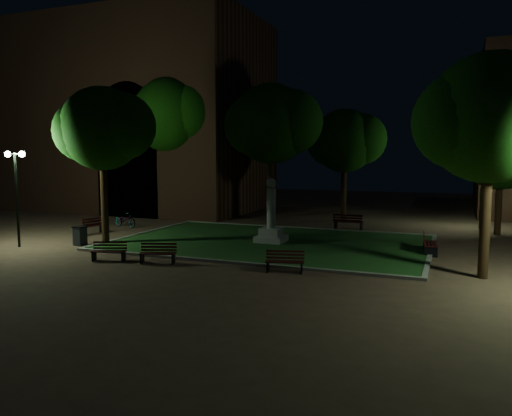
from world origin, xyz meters
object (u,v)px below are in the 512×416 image
(bench_near_left, at_px, (158,254))
(bench_near_right, at_px, (285,262))
(bench_right_side, at_px, (429,244))
(bench_far_side, at_px, (348,222))
(trash_bin, at_px, (80,236))
(bench_left_side, at_px, (93,226))
(bench_west_near, at_px, (109,252))
(bicycle, at_px, (125,220))
(monument, at_px, (271,224))

(bench_near_left, height_order, bench_near_right, bench_near_left)
(bench_right_side, bearing_deg, bench_far_side, 35.30)
(trash_bin, bearing_deg, bench_left_side, 119.40)
(bench_far_side, bearing_deg, bench_right_side, 130.60)
(bench_west_near, height_order, trash_bin, trash_bin)
(bench_right_side, xyz_separation_m, bench_far_side, (-4.77, 5.78, 0.01))
(bench_west_near, bearing_deg, trash_bin, 125.83)
(bench_near_left, relative_size, bench_left_side, 0.85)
(bench_far_side, xyz_separation_m, bicycle, (-12.95, -3.90, 0.02))
(bench_left_side, bearing_deg, bench_right_side, 104.78)
(bicycle, bearing_deg, bench_near_right, -107.82)
(bench_near_left, distance_m, bench_west_near, 2.23)
(bench_near_right, bearing_deg, bench_far_side, 75.89)
(bench_far_side, bearing_deg, bench_near_left, 66.36)
(bench_near_right, distance_m, bench_left_side, 13.58)
(monument, distance_m, bench_left_side, 10.27)
(monument, bearing_deg, bench_west_near, -127.76)
(bicycle, bearing_deg, trash_bin, -151.60)
(bench_far_side, distance_m, bicycle, 13.53)
(monument, relative_size, bench_far_side, 1.83)
(bench_left_side, bearing_deg, trash_bin, 40.61)
(bench_right_side, bearing_deg, monument, 86.08)
(monument, relative_size, bench_right_side, 1.85)
(bench_west_near, relative_size, bench_left_side, 0.81)
(bench_near_right, bearing_deg, trash_bin, 158.31)
(bench_far_side, height_order, trash_bin, bench_far_side)
(bench_west_near, height_order, bench_left_side, bench_left_side)
(bench_left_side, distance_m, bench_right_side, 17.74)
(bench_near_right, relative_size, bicycle, 0.86)
(monument, height_order, bench_near_left, monument)
(bench_near_right, height_order, bicycle, bicycle)
(bench_far_side, bearing_deg, bicycle, 17.82)
(bench_left_side, bearing_deg, monument, 107.16)
(bench_near_left, relative_size, bench_right_side, 0.91)
(bench_left_side, xyz_separation_m, bench_right_side, (17.71, 1.11, -0.02))
(bench_right_side, xyz_separation_m, bicycle, (-17.72, 1.88, 0.03))
(monument, relative_size, bicycle, 1.79)
(monument, bearing_deg, trash_bin, -154.95)
(bench_near_left, height_order, bench_left_side, bench_left_side)
(trash_bin, relative_size, bicycle, 0.53)
(bench_near_right, distance_m, bench_west_near, 7.58)
(monument, xyz_separation_m, trash_bin, (-8.55, -4.00, -0.48))
(bench_near_right, distance_m, bench_far_side, 11.44)
(bench_west_near, distance_m, bicycle, 9.84)
(bench_near_left, distance_m, bench_near_right, 5.35)
(monument, xyz_separation_m, bicycle, (-10.22, 1.92, -0.49))
(bench_far_side, relative_size, bicycle, 0.98)
(bench_right_side, relative_size, bicycle, 0.97)
(bench_near_left, height_order, bicycle, bicycle)
(monument, distance_m, bench_right_side, 7.52)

